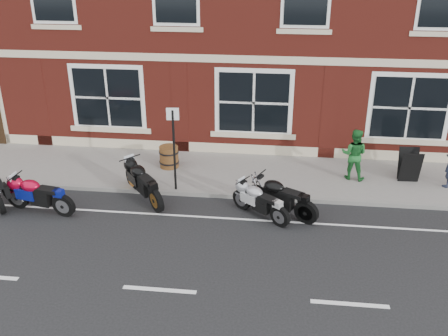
{
  "coord_description": "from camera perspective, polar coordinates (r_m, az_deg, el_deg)",
  "views": [
    {
      "loc": [
        2.39,
        -11.45,
        6.76
      ],
      "look_at": [
        0.85,
        1.6,
        0.86
      ],
      "focal_mm": 40.0,
      "sensor_mm": 36.0,
      "label": 1
    }
  ],
  "objects": [
    {
      "name": "moto_sport_silver",
      "position": [
        13.43,
        4.16,
        -3.65
      ],
      "size": [
        1.61,
        1.29,
        0.88
      ],
      "rotation": [
        0.0,
        0.0,
        0.91
      ],
      "color": "black",
      "rests_on": "ground"
    },
    {
      "name": "sidewalk",
      "position": [
        16.11,
        -2.42,
        -0.41
      ],
      "size": [
        30.0,
        3.0,
        0.12
      ],
      "primitive_type": "cube",
      "color": "slate",
      "rests_on": "ground"
    },
    {
      "name": "barrel_planter",
      "position": [
        16.25,
        -6.3,
        1.29
      ],
      "size": [
        0.64,
        0.64,
        0.71
      ],
      "color": "#533816",
      "rests_on": "sidewalk"
    },
    {
      "name": "parking_sign",
      "position": [
        14.31,
        -5.75,
        2.8
      ],
      "size": [
        0.36,
        0.07,
        2.51
      ],
      "rotation": [
        0.0,
        0.0,
        0.11
      ],
      "color": "black",
      "rests_on": "sidewalk"
    },
    {
      "name": "moto_sport_red",
      "position": [
        14.54,
        -20.43,
        -2.72
      ],
      "size": [
        2.13,
        0.56,
        0.97
      ],
      "rotation": [
        0.0,
        0.0,
        1.37
      ],
      "color": "black",
      "rests_on": "ground"
    },
    {
      "name": "pedestrian_right",
      "position": [
        15.69,
        14.64,
        1.53
      ],
      "size": [
        0.91,
        0.79,
        1.6
      ],
      "primitive_type": "imported",
      "rotation": [
        0.0,
        0.0,
        2.87
      ],
      "color": "#1B6026",
      "rests_on": "sidewalk"
    },
    {
      "name": "ground",
      "position": [
        13.51,
        -4.4,
        -5.91
      ],
      "size": [
        80.0,
        80.0,
        0.0
      ],
      "primitive_type": "plane",
      "color": "black",
      "rests_on": "ground"
    },
    {
      "name": "moto_naked_black",
      "position": [
        13.56,
        6.49,
        -3.12
      ],
      "size": [
        1.99,
        1.21,
        0.99
      ],
      "rotation": [
        0.0,
        0.0,
        1.05
      ],
      "color": "black",
      "rests_on": "ground"
    },
    {
      "name": "kerb",
      "position": [
        14.71,
        -3.38,
        -2.96
      ],
      "size": [
        30.0,
        0.16,
        0.12
      ],
      "primitive_type": "cube",
      "color": "slate",
      "rests_on": "ground"
    },
    {
      "name": "a_board_sign",
      "position": [
        16.16,
        20.44,
        0.28
      ],
      "size": [
        0.63,
        0.44,
        1.01
      ],
      "primitive_type": null,
      "rotation": [
        0.0,
        0.0,
        0.05
      ],
      "color": "black",
      "rests_on": "sidewalk"
    },
    {
      "name": "moto_sport_black",
      "position": [
        14.43,
        -9.14,
        -1.44
      ],
      "size": [
        1.57,
        1.85,
        1.03
      ],
      "rotation": [
        0.0,
        0.0,
        0.69
      ],
      "color": "black",
      "rests_on": "ground"
    }
  ]
}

